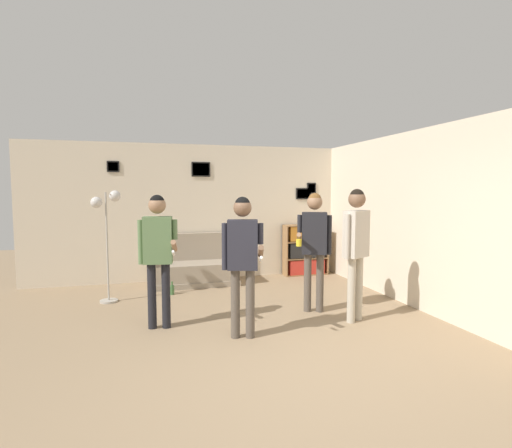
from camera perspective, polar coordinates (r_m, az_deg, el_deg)
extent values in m
plane|color=#937A5B|center=(4.15, 6.58, -20.76)|extent=(20.00, 20.00, 0.00)
cube|color=beige|center=(8.16, -5.48, 1.69)|extent=(7.41, 0.06, 2.70)
cube|color=black|center=(8.63, 6.80, 4.33)|extent=(0.34, 0.02, 0.24)
cube|color=#B2B2BC|center=(8.63, 6.82, 4.33)|extent=(0.29, 0.01, 0.19)
cube|color=black|center=(8.71, 7.93, 5.09)|extent=(0.20, 0.02, 0.23)
cube|color=beige|center=(8.70, 7.95, 5.09)|extent=(0.16, 0.01, 0.19)
cube|color=black|center=(8.07, -7.88, 7.74)|extent=(0.37, 0.02, 0.29)
cube|color=gray|center=(8.06, -7.87, 7.75)|extent=(0.33, 0.01, 0.24)
cube|color=black|center=(8.02, -19.74, 7.74)|extent=(0.22, 0.02, 0.21)
cube|color=gray|center=(8.01, -19.75, 7.74)|extent=(0.18, 0.01, 0.16)
cube|color=beige|center=(6.98, 19.06, 0.93)|extent=(0.06, 6.93, 2.70)
cube|color=gray|center=(7.80, -8.86, -8.14)|extent=(1.65, 0.80, 0.10)
cube|color=gray|center=(7.76, -8.88, -6.63)|extent=(1.59, 0.74, 0.32)
cube|color=gray|center=(8.01, -9.19, -3.18)|extent=(1.59, 0.14, 0.53)
cube|color=gray|center=(7.67, -14.63, -4.96)|extent=(0.12, 0.74, 0.18)
cube|color=gray|center=(7.84, -3.30, -4.60)|extent=(0.12, 0.74, 0.18)
cube|color=olive|center=(8.39, 4.17, -3.81)|extent=(0.02, 0.30, 1.07)
cube|color=olive|center=(8.74, 9.88, -3.52)|extent=(0.02, 0.30, 1.07)
cube|color=olive|center=(8.69, 6.72, -3.53)|extent=(0.95, 0.01, 1.07)
cube|color=olive|center=(8.65, 7.05, -7.09)|extent=(0.90, 0.30, 0.02)
cube|color=olive|center=(8.49, 7.12, -0.17)|extent=(0.90, 0.30, 0.02)
cube|color=olive|center=(8.58, 7.07, -4.84)|extent=(0.90, 0.30, 0.02)
cube|color=olive|center=(8.53, 7.10, -2.48)|extent=(0.90, 0.30, 0.02)
cube|color=red|center=(8.61, 7.08, -6.04)|extent=(0.77, 0.26, 0.30)
cube|color=black|center=(8.55, 7.11, -3.69)|extent=(0.77, 0.26, 0.30)
cube|color=#B77023|center=(8.50, 7.13, -1.32)|extent=(0.77, 0.26, 0.30)
cylinder|color=#ADA89E|center=(6.96, -20.27, -10.27)|extent=(0.28, 0.28, 0.03)
cylinder|color=#ADA89E|center=(6.79, -20.48, -3.05)|extent=(0.03, 0.03, 1.73)
cylinder|color=#ADA89E|center=(6.73, -20.10, 4.04)|extent=(0.02, 0.16, 0.02)
sphere|color=silver|center=(6.72, -19.50, 3.80)|extent=(0.18, 0.18, 0.18)
cylinder|color=#ADA89E|center=(6.74, -21.26, 3.16)|extent=(0.02, 0.16, 0.02)
sphere|color=silver|center=(6.75, -21.85, 2.88)|extent=(0.18, 0.18, 0.18)
cylinder|color=black|center=(5.42, -14.65, -9.92)|extent=(0.11, 0.11, 0.85)
cylinder|color=black|center=(5.40, -12.72, -9.94)|extent=(0.11, 0.11, 0.85)
cube|color=#5B7A4C|center=(5.27, -13.84, -2.24)|extent=(0.38, 0.25, 0.60)
sphere|color=#997051|center=(5.24, -13.94, 2.63)|extent=(0.22, 0.22, 0.22)
sphere|color=black|center=(5.24, -13.95, 3.05)|extent=(0.19, 0.19, 0.19)
cylinder|color=#5B7A4C|center=(5.24, -11.54, -0.77)|extent=(0.07, 0.07, 0.26)
cylinder|color=#997051|center=(5.12, -11.62, -3.09)|extent=(0.11, 0.32, 0.19)
cylinder|color=white|center=(4.99, -11.72, -4.06)|extent=(0.05, 0.14, 0.09)
cylinder|color=#5B7A4C|center=(5.30, -16.15, -2.49)|extent=(0.07, 0.07, 0.57)
cylinder|color=brown|center=(4.94, -2.97, -11.29)|extent=(0.11, 0.11, 0.84)
cylinder|color=brown|center=(4.93, -0.84, -11.30)|extent=(0.11, 0.11, 0.84)
cube|color=#282833|center=(4.78, -1.93, -2.97)|extent=(0.40, 0.29, 0.60)
sphere|color=brown|center=(4.75, -1.94, 2.34)|extent=(0.22, 0.22, 0.22)
sphere|color=black|center=(4.74, -1.94, 2.80)|extent=(0.19, 0.19, 0.19)
cylinder|color=#282833|center=(4.77, 0.65, -1.39)|extent=(0.07, 0.07, 0.25)
cylinder|color=brown|center=(4.65, 0.69, -3.93)|extent=(0.14, 0.31, 0.19)
cylinder|color=white|center=(4.53, 0.74, -5.02)|extent=(0.07, 0.15, 0.09)
cylinder|color=#282833|center=(4.80, -4.50, -3.23)|extent=(0.07, 0.07, 0.56)
cylinder|color=brown|center=(6.01, 7.38, -8.30)|extent=(0.11, 0.11, 0.86)
cylinder|color=brown|center=(6.01, 9.12, -8.32)|extent=(0.11, 0.11, 0.86)
cube|color=#232328|center=(5.89, 8.34, -1.30)|extent=(0.41, 0.33, 0.61)
sphere|color=#997051|center=(5.86, 8.39, 3.11)|extent=(0.22, 0.22, 0.22)
sphere|color=brown|center=(5.86, 8.40, 3.49)|extent=(0.19, 0.19, 0.19)
cylinder|color=#232328|center=(5.90, 10.43, -1.54)|extent=(0.07, 0.07, 0.58)
cylinder|color=#232328|center=(5.88, 6.26, 0.04)|extent=(0.07, 0.07, 0.26)
cylinder|color=#997051|center=(5.76, 6.19, -2.02)|extent=(0.18, 0.31, 0.19)
cylinder|color=yellow|center=(5.62, 6.14, -2.67)|extent=(0.08, 0.08, 0.10)
cylinder|color=#B7AD99|center=(5.62, 13.46, -9.18)|extent=(0.11, 0.11, 0.89)
cylinder|color=#B7AD99|center=(5.76, 14.46, -8.84)|extent=(0.11, 0.11, 0.89)
cube|color=#BCB2A3|center=(5.56, 14.12, -1.37)|extent=(0.41, 0.34, 0.63)
sphere|color=brown|center=(5.53, 14.22, 3.45)|extent=(0.23, 0.23, 0.23)
sphere|color=black|center=(5.53, 14.23, 3.87)|extent=(0.20, 0.20, 0.20)
cylinder|color=#BCB2A3|center=(5.74, 15.28, -1.42)|extent=(0.07, 0.07, 0.59)
cylinder|color=#BCB2A3|center=(5.38, 12.87, -1.77)|extent=(0.07, 0.07, 0.59)
cylinder|color=#3D6638|center=(7.12, -11.89, -9.21)|extent=(0.07, 0.07, 0.16)
cylinder|color=#3D6638|center=(7.09, -11.91, -8.32)|extent=(0.03, 0.03, 0.07)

